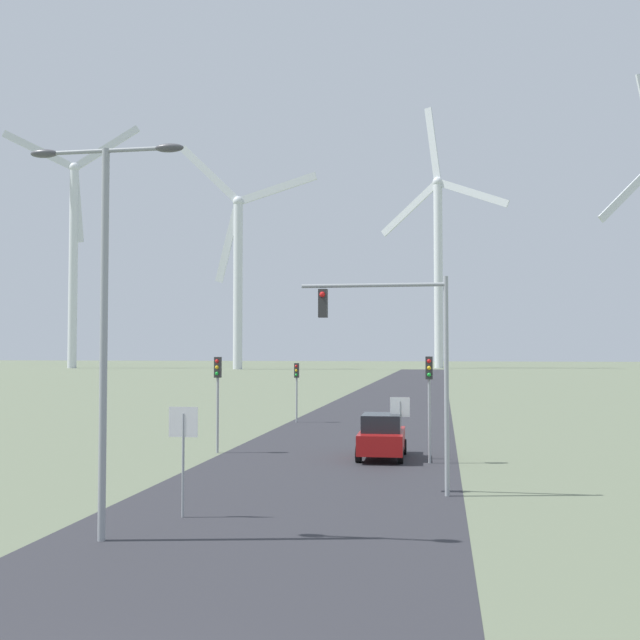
# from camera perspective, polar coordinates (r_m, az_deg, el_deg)

# --- Properties ---
(road_surface) EXTENTS (10.00, 240.00, 0.01)m
(road_surface) POSITION_cam_1_polar(r_m,az_deg,el_deg) (56.17, 4.80, -6.86)
(road_surface) COLOR #2D2D33
(road_surface) RESTS_ON ground
(streetlamp) EXTENTS (3.87, 0.32, 9.30)m
(streetlamp) POSITION_cam_1_polar(r_m,az_deg,el_deg) (18.43, -16.11, 2.43)
(streetlamp) COLOR #93999E
(streetlamp) RESTS_ON ground
(stop_sign_near) EXTENTS (0.81, 0.07, 2.94)m
(stop_sign_near) POSITION_cam_1_polar(r_m,az_deg,el_deg) (20.54, -10.38, -8.97)
(stop_sign_near) COLOR #93999E
(stop_sign_near) RESTS_ON ground
(stop_sign_far) EXTENTS (0.81, 0.07, 2.53)m
(stop_sign_far) POSITION_cam_1_polar(r_m,az_deg,el_deg) (31.05, 6.12, -7.26)
(stop_sign_far) COLOR #93999E
(stop_sign_far) RESTS_ON ground
(traffic_light_post_near_left) EXTENTS (0.28, 0.34, 4.16)m
(traffic_light_post_near_left) POSITION_cam_1_polar(r_m,az_deg,el_deg) (32.94, -7.81, -4.75)
(traffic_light_post_near_left) COLOR #93999E
(traffic_light_post_near_left) RESTS_ON ground
(traffic_light_post_near_right) EXTENTS (0.28, 0.34, 4.20)m
(traffic_light_post_near_right) POSITION_cam_1_polar(r_m,az_deg,el_deg) (29.96, 8.32, -4.93)
(traffic_light_post_near_right) COLOR #93999E
(traffic_light_post_near_right) RESTS_ON ground
(traffic_light_post_mid_left) EXTENTS (0.28, 0.33, 3.66)m
(traffic_light_post_mid_left) POSITION_cam_1_polar(r_m,az_deg,el_deg) (46.36, -1.80, -4.50)
(traffic_light_post_mid_left) COLOR #93999E
(traffic_light_post_mid_left) RESTS_ON ground
(traffic_light_mast_overhead) EXTENTS (4.59, 0.34, 6.73)m
(traffic_light_mast_overhead) POSITION_cam_1_polar(r_m,az_deg,el_deg) (23.34, 5.93, -1.55)
(traffic_light_mast_overhead) COLOR #93999E
(traffic_light_mast_overhead) RESTS_ON ground
(car_approaching) EXTENTS (1.90, 4.14, 1.83)m
(car_approaching) POSITION_cam_1_polar(r_m,az_deg,el_deg) (31.24, 4.74, -8.82)
(car_approaching) COLOR maroon
(car_approaching) RESTS_ON ground
(wind_turbine_far_left) EXTENTS (32.20, 10.84, 62.30)m
(wind_turbine_far_left) POSITION_cam_1_polar(r_m,az_deg,el_deg) (199.39, -18.27, 5.38)
(wind_turbine_far_left) COLOR silver
(wind_turbine_far_left) RESTS_ON ground
(wind_turbine_left) EXTENTS (33.92, 2.60, 54.14)m
(wind_turbine_left) POSITION_cam_1_polar(r_m,az_deg,el_deg) (178.84, -6.27, 4.33)
(wind_turbine_left) COLOR silver
(wind_turbine_left) RESTS_ON ground
(wind_turbine_center) EXTENTS (31.91, 13.88, 66.39)m
(wind_turbine_center) POSITION_cam_1_polar(r_m,az_deg,el_deg) (190.89, 9.00, 5.06)
(wind_turbine_center) COLOR silver
(wind_turbine_center) RESTS_ON ground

